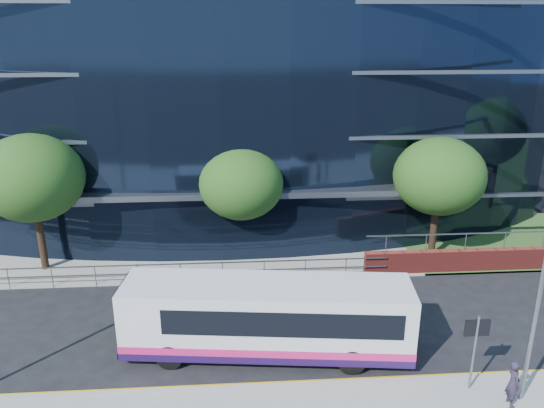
{
  "coord_description": "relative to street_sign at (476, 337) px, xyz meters",
  "views": [
    {
      "loc": [
        -3.24,
        -16.07,
        11.99
      ],
      "look_at": [
        -1.55,
        8.0,
        3.61
      ],
      "focal_mm": 35.0,
      "sensor_mm": 36.0,
      "label": 1
    }
  ],
  "objects": [
    {
      "name": "ground",
      "position": [
        -4.5,
        1.59,
        -2.15
      ],
      "size": [
        200.0,
        200.0,
        0.0
      ],
      "primitive_type": "plane",
      "color": "black",
      "rests_on": "ground"
    },
    {
      "name": "kerb",
      "position": [
        -4.5,
        0.59,
        -2.07
      ],
      "size": [
        80.0,
        0.25,
        0.16
      ],
      "primitive_type": "cube",
      "color": "gray",
      "rests_on": "ground"
    },
    {
      "name": "yellow_line_outer",
      "position": [
        -4.5,
        0.79,
        -2.14
      ],
      "size": [
        80.0,
        0.08,
        0.01
      ],
      "primitive_type": "cube",
      "color": "gold",
      "rests_on": "ground"
    },
    {
      "name": "yellow_line_inner",
      "position": [
        -4.5,
        0.94,
        -2.14
      ],
      "size": [
        80.0,
        0.08,
        0.01
      ],
      "primitive_type": "cube",
      "color": "gold",
      "rests_on": "ground"
    },
    {
      "name": "far_forecourt",
      "position": [
        -10.5,
        12.59,
        -2.1
      ],
      "size": [
        50.0,
        8.0,
        0.1
      ],
      "primitive_type": "cube",
      "color": "gray",
      "rests_on": "ground"
    },
    {
      "name": "glass_office",
      "position": [
        -8.5,
        22.44,
        5.85
      ],
      "size": [
        44.0,
        23.1,
        16.0
      ],
      "color": "black",
      "rests_on": "ground"
    },
    {
      "name": "guard_railings",
      "position": [
        -12.5,
        8.59,
        -1.33
      ],
      "size": [
        24.0,
        0.05,
        1.1
      ],
      "color": "slate",
      "rests_on": "ground"
    },
    {
      "name": "apartment_block",
      "position": [
        27.5,
        58.8,
        8.96
      ],
      "size": [
        60.0,
        42.0,
        30.0
      ],
      "color": "#2D511E",
      "rests_on": "ground"
    },
    {
      "name": "street_sign",
      "position": [
        0.0,
        0.0,
        0.0
      ],
      "size": [
        0.85,
        0.09,
        2.8
      ],
      "color": "slate",
      "rests_on": "pavement_near"
    },
    {
      "name": "tree_far_a",
      "position": [
        -17.5,
        10.59,
        2.71
      ],
      "size": [
        4.95,
        4.95,
        6.98
      ],
      "color": "black",
      "rests_on": "ground"
    },
    {
      "name": "tree_far_b",
      "position": [
        -7.5,
        11.09,
        2.06
      ],
      "size": [
        4.29,
        4.29,
        6.05
      ],
      "color": "black",
      "rests_on": "ground"
    },
    {
      "name": "tree_far_c",
      "position": [
        2.5,
        10.59,
        2.39
      ],
      "size": [
        4.62,
        4.62,
        6.51
      ],
      "color": "black",
      "rests_on": "ground"
    },
    {
      "name": "tree_dist_e",
      "position": [
        19.5,
        41.59,
        2.39
      ],
      "size": [
        4.62,
        4.62,
        6.51
      ],
      "color": "black",
      "rests_on": "ground"
    },
    {
      "name": "streetlight_east",
      "position": [
        1.5,
        -0.59,
        2.29
      ],
      "size": [
        0.15,
        0.77,
        8.0
      ],
      "color": "slate",
      "rests_on": "pavement_near"
    },
    {
      "name": "city_bus",
      "position": [
        -6.63,
        2.7,
        -0.61
      ],
      "size": [
        10.91,
        3.66,
        2.9
      ],
      "rotation": [
        0.0,
        0.0,
        -0.11
      ],
      "color": "silver",
      "rests_on": "ground"
    },
    {
      "name": "pedestrian",
      "position": [
        0.99,
        -0.88,
        -1.18
      ],
      "size": [
        0.4,
        0.6,
        1.63
      ],
      "primitive_type": "imported",
      "rotation": [
        0.0,
        0.0,
        1.56
      ],
      "color": "#241F2E",
      "rests_on": "pavement_near"
    }
  ]
}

